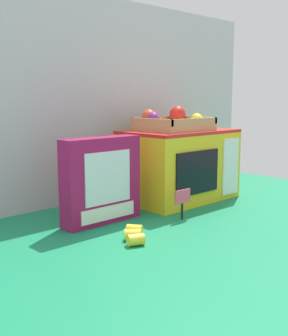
% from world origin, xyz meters
% --- Properties ---
extents(ground_plane, '(1.70, 1.70, 0.00)m').
position_xyz_m(ground_plane, '(0.00, 0.00, 0.00)').
color(ground_plane, '#147A4C').
rests_on(ground_plane, ground).
extents(display_back_panel, '(1.61, 0.03, 0.77)m').
position_xyz_m(display_back_panel, '(0.00, 0.25, 0.39)').
color(display_back_panel, '#B7BABF').
rests_on(display_back_panel, ground).
extents(toy_microwave, '(0.44, 0.28, 0.27)m').
position_xyz_m(toy_microwave, '(0.15, 0.01, 0.14)').
color(toy_microwave, yellow).
rests_on(toy_microwave, ground).
extents(food_groups_crate, '(0.26, 0.22, 0.09)m').
position_xyz_m(food_groups_crate, '(0.13, 0.02, 0.30)').
color(food_groups_crate, tan).
rests_on(food_groups_crate, toy_microwave).
extents(cookie_set_box, '(0.27, 0.07, 0.27)m').
position_xyz_m(cookie_set_box, '(-0.27, -0.04, 0.14)').
color(cookie_set_box, '#99144C').
rests_on(cookie_set_box, ground).
extents(price_sign, '(0.07, 0.01, 0.10)m').
position_xyz_m(price_sign, '(-0.05, -0.19, 0.07)').
color(price_sign, black).
rests_on(price_sign, ground).
extents(loose_toy_banana, '(0.11, 0.12, 0.03)m').
position_xyz_m(loose_toy_banana, '(-0.31, -0.24, 0.02)').
color(loose_toy_banana, yellow).
rests_on(loose_toy_banana, ground).
extents(loose_toy_apple, '(0.06, 0.06, 0.06)m').
position_xyz_m(loose_toy_apple, '(0.46, 0.02, 0.03)').
color(loose_toy_apple, red).
rests_on(loose_toy_apple, ground).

